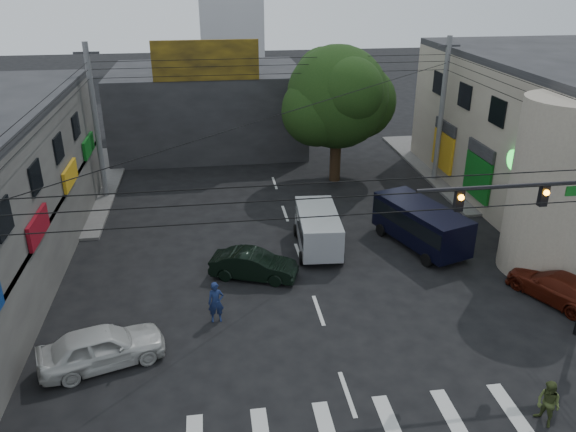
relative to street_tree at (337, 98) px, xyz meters
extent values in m
plane|color=black|center=(-4.00, -17.00, -5.47)|extent=(160.00, 160.00, 0.00)
cube|color=#514F4C|center=(14.00, 1.00, -5.40)|extent=(16.00, 16.00, 0.15)
cylinder|color=gray|center=(7.00, -13.00, -1.47)|extent=(4.00, 4.00, 8.00)
cube|color=#232326|center=(-8.00, 9.00, -2.47)|extent=(14.00, 10.00, 6.00)
cube|color=olive|center=(-8.00, 4.10, 1.83)|extent=(7.00, 0.30, 2.60)
cylinder|color=black|center=(0.00, 0.00, -3.27)|extent=(0.70, 0.70, 4.40)
sphere|color=black|center=(0.00, 0.00, 0.03)|extent=(6.40, 6.40, 6.40)
cylinder|color=black|center=(2.00, -18.00, 0.83)|extent=(7.00, 0.14, 0.14)
cube|color=black|center=(3.00, -18.00, 0.43)|extent=(0.28, 0.22, 0.75)
cube|color=black|center=(0.00, -18.00, 0.43)|extent=(0.28, 0.22, 0.75)
sphere|color=orange|center=(3.00, -18.14, 0.58)|extent=(0.20, 0.20, 0.20)
sphere|color=orange|center=(0.00, -18.14, 0.58)|extent=(0.20, 0.20, 0.20)
cylinder|color=#59595B|center=(-14.50, -1.00, -0.87)|extent=(0.32, 0.32, 9.20)
cylinder|color=#59595B|center=(6.50, -1.00, -0.87)|extent=(0.32, 0.32, 9.20)
imported|color=black|center=(-6.39, -11.94, -4.83)|extent=(3.81, 4.76, 1.29)
imported|color=#BBBBB7|center=(-12.20, -17.24, -4.74)|extent=(4.20, 5.31, 1.47)
imported|color=#4B150A|center=(6.11, -15.62, -4.84)|extent=(5.00, 5.68, 1.27)
imported|color=#142149|center=(-8.16, -15.14, -4.61)|extent=(0.68, 0.49, 1.73)
imported|color=#3A4620|center=(1.71, -22.13, -4.69)|extent=(1.12, 1.05, 1.57)
camera|label=1|loc=(-8.02, -34.12, 7.48)|focal=35.00mm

